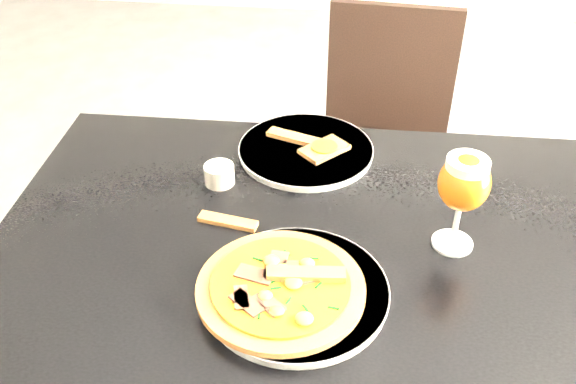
# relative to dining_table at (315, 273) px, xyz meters

# --- Properties ---
(dining_table) EXTENTS (1.21, 0.82, 0.75)m
(dining_table) POSITION_rel_dining_table_xyz_m (0.00, 0.00, 0.00)
(dining_table) COLOR black
(dining_table) RESTS_ON ground
(chair_far) EXTENTS (0.43, 0.43, 0.87)m
(chair_far) POSITION_rel_dining_table_xyz_m (0.14, 0.77, -0.18)
(chair_far) COLOR black
(chair_far) RESTS_ON ground
(plate_main) EXTENTS (0.39, 0.39, 0.02)m
(plate_main) POSITION_rel_dining_table_xyz_m (-0.02, -0.15, 0.10)
(plate_main) COLOR white
(plate_main) RESTS_ON dining_table
(pizza) EXTENTS (0.28, 0.28, 0.03)m
(pizza) POSITION_rel_dining_table_xyz_m (-0.04, -0.16, 0.12)
(pizza) COLOR brown
(pizza) RESTS_ON plate_main
(plate_second) EXTENTS (0.36, 0.36, 0.02)m
(plate_second) POSITION_rel_dining_table_xyz_m (-0.05, 0.28, 0.10)
(plate_second) COLOR white
(plate_second) RESTS_ON dining_table
(crust_scraps) EXTENTS (0.19, 0.13, 0.01)m
(crust_scraps) POSITION_rel_dining_table_xyz_m (-0.03, 0.28, 0.11)
(crust_scraps) COLOR brown
(crust_scraps) RESTS_ON plate_second
(loose_crust) EXTENTS (0.12, 0.05, 0.01)m
(loose_crust) POSITION_rel_dining_table_xyz_m (-0.17, 0.02, 0.09)
(loose_crust) COLOR brown
(loose_crust) RESTS_ON dining_table
(sauce_cup) EXTENTS (0.06, 0.06, 0.04)m
(sauce_cup) POSITION_rel_dining_table_xyz_m (-0.21, 0.15, 0.11)
(sauce_cup) COLOR beige
(sauce_cup) RESTS_ON dining_table
(beer_glass) EXTENTS (0.09, 0.09, 0.19)m
(beer_glass) POSITION_rel_dining_table_xyz_m (0.25, 0.01, 0.23)
(beer_glass) COLOR silver
(beer_glass) RESTS_ON dining_table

